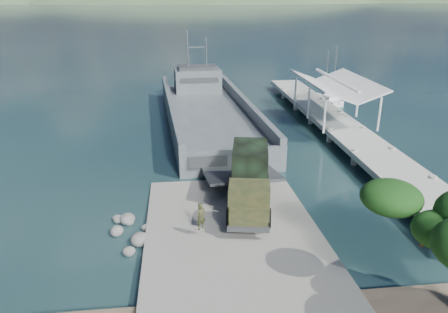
# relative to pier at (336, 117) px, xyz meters

# --- Properties ---
(ground) EXTENTS (1400.00, 1400.00, 0.00)m
(ground) POSITION_rel_pier_xyz_m (-13.00, -18.77, -1.60)
(ground) COLOR #173037
(ground) RESTS_ON ground
(boat_ramp) EXTENTS (10.00, 18.00, 0.50)m
(boat_ramp) POSITION_rel_pier_xyz_m (-13.00, -19.77, -1.35)
(boat_ramp) COLOR gray
(boat_ramp) RESTS_ON ground
(shoreline_rocks) EXTENTS (3.20, 5.60, 0.90)m
(shoreline_rocks) POSITION_rel_pier_xyz_m (-19.20, -18.27, -1.60)
(shoreline_rocks) COLOR #5F5E5C
(shoreline_rocks) RESTS_ON ground
(distant_headlands) EXTENTS (1000.00, 240.00, 48.00)m
(distant_headlands) POSITION_rel_pier_xyz_m (37.00, 541.23, -1.60)
(distant_headlands) COLOR #405535
(distant_headlands) RESTS_ON ground
(pier) EXTENTS (6.40, 44.00, 6.10)m
(pier) POSITION_rel_pier_xyz_m (0.00, 0.00, 0.00)
(pier) COLOR #ABACA1
(pier) RESTS_ON ground
(landing_craft) EXTENTS (10.12, 33.43, 9.81)m
(landing_craft) POSITION_rel_pier_xyz_m (-12.54, 4.05, -0.80)
(landing_craft) COLOR #454E51
(landing_craft) RESTS_ON ground
(military_truck) EXTENTS (3.70, 8.02, 3.59)m
(military_truck) POSITION_rel_pier_xyz_m (-11.55, -15.94, 0.69)
(military_truck) COLOR black
(military_truck) RESTS_ON boat_ramp
(soldier) EXTENTS (0.69, 0.63, 1.59)m
(soldier) POSITION_rel_pier_xyz_m (-14.83, -19.23, -0.31)
(soldier) COLOR black
(soldier) RESTS_ON boat_ramp
(sailboat_near) EXTENTS (3.27, 5.81, 6.80)m
(sailboat_near) POSITION_rel_pier_xyz_m (3.05, 12.07, -1.24)
(sailboat_near) COLOR white
(sailboat_near) RESTS_ON ground
(sailboat_far) EXTENTS (3.60, 6.04, 7.08)m
(sailboat_far) POSITION_rel_pier_xyz_m (4.92, 14.50, -1.22)
(sailboat_far) COLOR white
(sailboat_far) RESTS_ON ground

